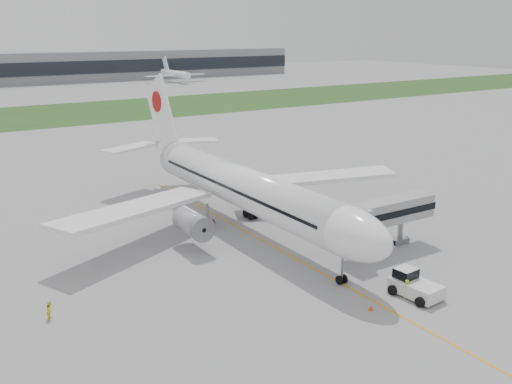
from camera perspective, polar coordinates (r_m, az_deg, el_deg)
ground at (r=68.65m, az=0.29°, el=-4.68°), size 600.00×600.00×0.00m
apron_markings at (r=64.80m, az=2.71°, el=-5.98°), size 70.00×70.00×0.04m
grass_strip at (r=178.99m, az=-21.31°, el=7.11°), size 600.00×50.00×0.02m
airliner at (r=70.85m, az=-1.85°, el=0.79°), size 48.13×53.95×17.88m
pushback_tug at (r=56.25m, az=15.44°, el=-8.88°), size 3.54×4.93×2.41m
jet_bridge at (r=65.14m, az=12.68°, el=-2.09°), size 13.01×3.71×6.02m
safety_cone_left at (r=52.90m, az=11.43°, el=-11.24°), size 0.43×0.43×0.59m
safety_cone_right at (r=57.69m, az=15.51°, el=-9.16°), size 0.39×0.39×0.54m
ground_crew_near at (r=55.47m, az=14.76°, el=-9.38°), size 0.83×0.78×1.90m
ground_crew_far at (r=53.43m, az=-19.90°, el=-11.03°), size 0.93×0.99×1.61m
distant_aircraft_right at (r=278.46m, az=-8.06°, el=10.81°), size 30.21×26.74×11.42m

